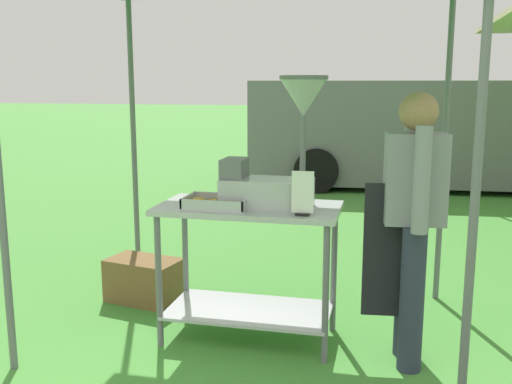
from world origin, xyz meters
TOP-DOWN VIEW (x-y plane):
  - ground_plane at (0.00, 6.00)m, footprint 70.00×70.00m
  - donut_cart at (0.05, 1.24)m, footprint 1.15×0.59m
  - donut_tray at (-0.13, 1.13)m, footprint 0.40×0.27m
  - donut_fryer at (0.24, 1.21)m, footprint 0.64×0.29m
  - menu_sign at (0.43, 1.03)m, footprint 0.13×0.05m
  - vendor at (1.05, 1.13)m, footprint 0.46×0.54m
  - supply_crate at (-0.89, 1.70)m, footprint 0.60×0.43m
  - van_grey at (1.46, 7.59)m, footprint 5.74×2.41m

SIDE VIEW (x-z plane):
  - ground_plane at x=0.00m, z-range 0.00..0.00m
  - supply_crate at x=-0.89m, z-range 0.00..0.33m
  - donut_cart at x=0.05m, z-range 0.18..1.07m
  - van_grey at x=1.46m, z-range 0.03..1.72m
  - vendor at x=1.05m, z-range 0.10..1.71m
  - donut_tray at x=-0.13m, z-range 0.88..0.95m
  - menu_sign at x=0.43m, z-range 0.87..1.14m
  - donut_fryer at x=0.24m, z-range 0.81..1.62m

